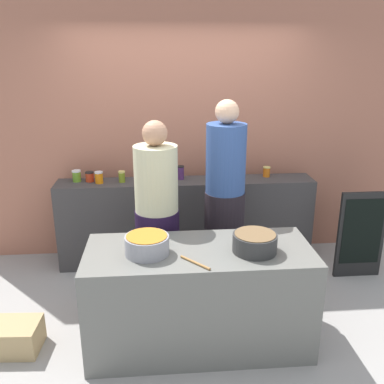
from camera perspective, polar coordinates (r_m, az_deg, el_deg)
name	(u,v)px	position (r m, az deg, el deg)	size (l,w,h in m)	color
ground	(195,319)	(3.85, 0.45, -16.70)	(12.00, 12.00, 0.00)	gray
storefront_wall	(184,121)	(4.65, -1.15, 9.59)	(4.80, 0.12, 3.00)	#A3644E
display_shelf	(186,221)	(4.59, -0.78, -3.98)	(2.70, 0.36, 0.93)	#393737
prep_table	(199,297)	(3.37, 0.95, -13.96)	(1.70, 0.70, 0.82)	#62635D
preserve_jar_0	(77,176)	(4.55, -15.27, 2.11)	(0.09, 0.09, 0.12)	olive
preserve_jar_1	(90,177)	(4.51, -13.61, 2.03)	(0.09, 0.09, 0.10)	red
preserve_jar_2	(99,177)	(4.43, -12.41, 1.94)	(0.08, 0.08, 0.12)	orange
preserve_jar_3	(122,177)	(4.42, -9.43, 2.06)	(0.07, 0.07, 0.12)	olive
preserve_jar_4	(164,177)	(4.37, -3.83, 1.99)	(0.08, 0.08, 0.10)	brown
preserve_jar_5	(181,173)	(4.46, -1.53, 2.64)	(0.07, 0.07, 0.14)	#4A265A
preserve_jar_6	(220,174)	(4.44, 3.78, 2.48)	(0.07, 0.07, 0.14)	#609826
preserve_jar_7	(231,174)	(4.42, 5.28, 2.38)	(0.08, 0.08, 0.14)	brown
preserve_jar_8	(267,172)	(4.63, 10.01, 2.71)	(0.08, 0.08, 0.11)	orange
cooking_pot_left	(147,245)	(3.10, -6.08, -7.07)	(0.32, 0.32, 0.14)	gray
cooking_pot_center	(255,243)	(3.15, 8.45, -6.76)	(0.33, 0.33, 0.14)	#2D2D2D
wooden_spoon	(195,263)	(2.97, 0.42, -9.48)	(0.02, 0.02, 0.27)	#9E703D
cook_with_tongs	(157,227)	(3.70, -4.69, -4.75)	(0.38, 0.38, 1.69)	black
cook_in_cap	(225,210)	(3.90, 4.40, -2.39)	(0.37, 0.37, 1.83)	black
bread_crate	(14,337)	(3.73, -22.81, -17.55)	(0.39, 0.30, 0.23)	tan
chalkboard_sign	(361,235)	(4.61, 21.80, -5.35)	(0.48, 0.05, 0.91)	black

